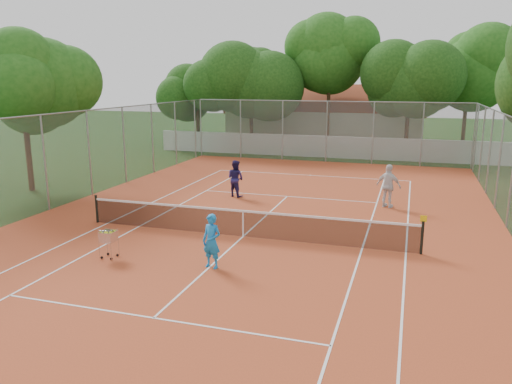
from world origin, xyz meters
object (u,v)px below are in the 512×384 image
(player_far_left, at_px, (236,178))
(ball_hopper, at_px, (109,243))
(clubhouse, at_px, (327,116))
(tennis_net, at_px, (243,223))
(player_far_right, at_px, (389,186))
(player_near, at_px, (212,241))

(player_far_left, height_order, ball_hopper, player_far_left)
(clubhouse, bearing_deg, tennis_net, -86.05)
(tennis_net, relative_size, player_far_right, 6.36)
(player_near, distance_m, ball_hopper, 3.35)
(tennis_net, relative_size, player_near, 7.39)
(tennis_net, distance_m, ball_hopper, 4.60)
(tennis_net, relative_size, player_far_left, 6.91)
(player_near, distance_m, player_far_left, 9.07)
(player_far_left, distance_m, player_far_right, 6.93)
(tennis_net, height_order, ball_hopper, tennis_net)
(tennis_net, height_order, player_far_left, player_far_left)
(clubhouse, relative_size, player_far_right, 8.78)
(clubhouse, distance_m, player_near, 32.13)
(player_far_right, distance_m, ball_hopper, 11.95)
(player_far_left, bearing_deg, player_far_right, -158.27)
(player_far_right, height_order, ball_hopper, player_far_right)
(player_far_left, bearing_deg, ball_hopper, 105.60)
(clubhouse, distance_m, ball_hopper, 32.32)
(clubhouse, height_order, ball_hopper, clubhouse)
(clubhouse, bearing_deg, player_far_left, -90.81)
(player_far_left, relative_size, ball_hopper, 1.83)
(clubhouse, bearing_deg, player_near, -86.29)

